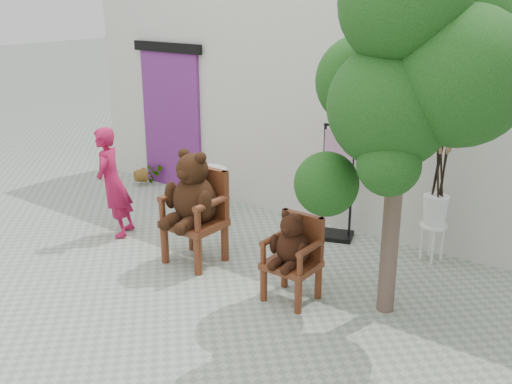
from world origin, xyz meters
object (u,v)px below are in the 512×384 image
stool_bucket (435,210)px  person (113,183)px  display_stand (337,196)px  chair_small (293,249)px  tree (418,55)px  cafe_table (206,187)px  chair_big (194,200)px

stool_bucket → person: bearing=-154.5°
display_stand → chair_small: bearing=-94.7°
chair_small → display_stand: display_stand is taller
stool_bucket → tree: bearing=-80.8°
display_stand → person: bearing=-165.1°
cafe_table → tree: (3.37, -1.00, 2.11)m
person → tree: bearing=64.4°
person → display_stand: (2.39, 1.64, -0.13)m
chair_small → person: bearing=178.8°
person → stool_bucket: (3.65, 1.74, -0.08)m
stool_bucket → cafe_table: bearing=-170.4°
chair_big → person: (-1.41, -0.02, -0.06)m
chair_small → stool_bucket: size_ratio=0.67×
person → chair_big: bearing=62.1°
display_stand → tree: 2.86m
cafe_table → chair_small: bearing=-28.8°
display_stand → stool_bucket: bearing=-15.0°
chair_small → display_stand: (-0.45, 1.70, 0.01)m
display_stand → tree: tree is taller
cafe_table → tree: bearing=-16.6°
chair_big → cafe_table: chair_big is taller
person → tree: (3.90, 0.21, 1.84)m
chair_big → chair_small: 1.45m
person → cafe_table: 1.35m
chair_big → person: size_ratio=0.95×
person → cafe_table: size_ratio=2.04×
chair_big → stool_bucket: bearing=37.5°
chair_small → person: size_ratio=0.68×
chair_small → tree: 2.26m
person → tree: size_ratio=0.40×
person → stool_bucket: stool_bucket is taller
person → chair_small: bearing=60.1°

